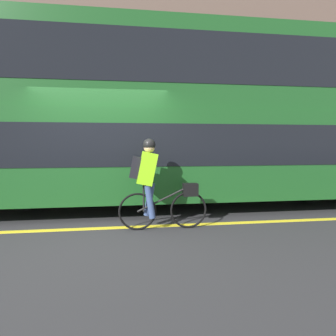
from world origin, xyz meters
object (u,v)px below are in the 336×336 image
(trash_bin, at_px, (233,165))
(street_sign_post, at_px, (67,147))
(bus, at_px, (177,115))
(cyclist_on_bike, at_px, (154,181))

(trash_bin, bearing_deg, street_sign_post, -179.94)
(bus, distance_m, trash_bin, 5.06)
(street_sign_post, bearing_deg, bus, -47.70)
(bus, distance_m, cyclist_on_bike, 2.34)
(trash_bin, bearing_deg, cyclist_on_bike, -122.89)
(bus, xyz_separation_m, cyclist_on_bike, (-0.70, -1.80, -1.32))
(cyclist_on_bike, height_order, street_sign_post, street_sign_post)
(trash_bin, relative_size, street_sign_post, 0.46)
(cyclist_on_bike, bearing_deg, street_sign_post, 116.27)
(trash_bin, height_order, street_sign_post, street_sign_post)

